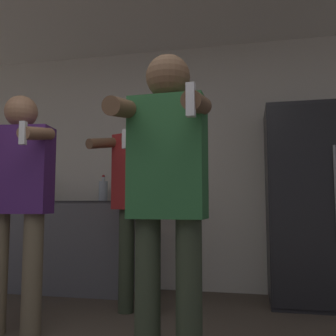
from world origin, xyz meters
name	(u,v)px	position (x,y,z in m)	size (l,w,h in m)	color
wall_back	(177,166)	(0.00, 3.00, 1.27)	(7.00, 0.06, 2.55)	beige
refrigerator	(304,204)	(1.22, 2.66, 0.87)	(0.64, 0.65, 1.74)	#262628
counter	(70,245)	(-1.07, 2.71, 0.45)	(1.36, 0.54, 0.91)	slate
bottle_amber_bourbon	(30,191)	(-1.59, 2.78, 1.02)	(0.09, 0.09, 0.28)	#194723
bottle_short_whiskey	(123,191)	(-0.53, 2.78, 1.01)	(0.08, 0.08, 0.25)	#194723
bottle_clear_vodka	(103,191)	(-0.75, 2.78, 1.02)	(0.09, 0.09, 0.27)	silver
bottle_brown_liquor	(40,191)	(-1.48, 2.78, 1.02)	(0.06, 0.06, 0.27)	#563314
person_woman_foreground	(168,186)	(0.35, 0.90, 0.96)	(0.45, 0.45, 1.63)	#38422D
person_man_side	(17,190)	(-0.83, 1.42, 0.97)	(0.56, 0.56, 1.64)	#75664C
person_spectator_back	(136,192)	(-0.16, 2.05, 0.97)	(0.57, 0.60, 1.65)	#38422D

